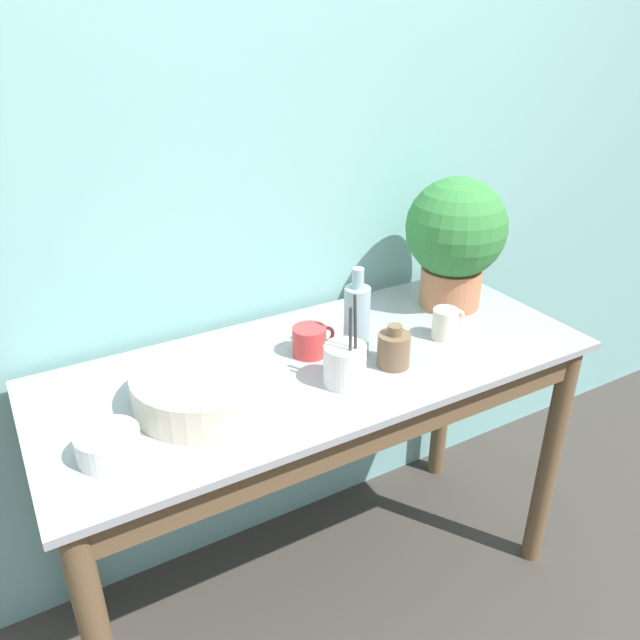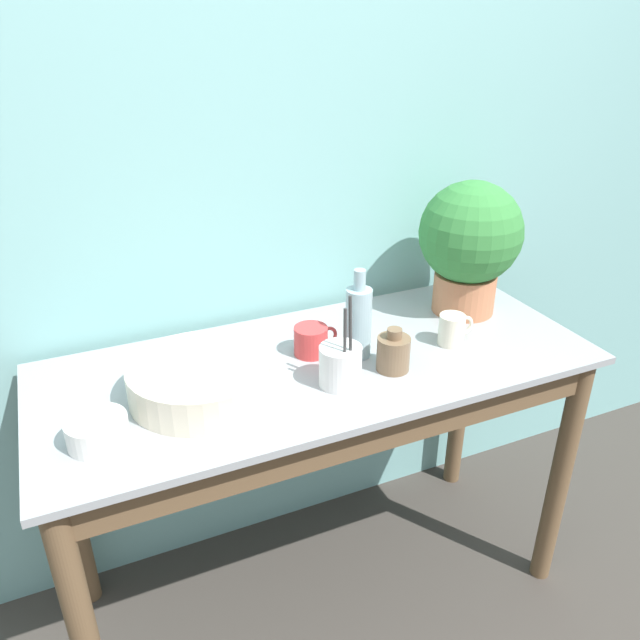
% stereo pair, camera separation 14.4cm
% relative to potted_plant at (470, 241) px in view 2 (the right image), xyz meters
% --- Properties ---
extents(wall_back, '(6.00, 0.05, 2.40)m').
position_rel_potted_plant_xyz_m(wall_back, '(-0.52, 0.25, 0.15)').
color(wall_back, '#7AB2B2').
rests_on(wall_back, ground_plane).
extents(counter_table, '(1.45, 0.60, 0.83)m').
position_rel_potted_plant_xyz_m(counter_table, '(-0.52, -0.13, -0.39)').
color(counter_table, brown).
rests_on(counter_table, ground_plane).
extents(potted_plant, '(0.30, 0.30, 0.40)m').
position_rel_potted_plant_xyz_m(potted_plant, '(0.00, 0.00, 0.00)').
color(potted_plant, '#B7704C').
rests_on(potted_plant, counter_table).
extents(bowl_wash_large, '(0.33, 0.33, 0.09)m').
position_rel_potted_plant_xyz_m(bowl_wash_large, '(-0.84, -0.13, -0.18)').
color(bowl_wash_large, beige).
rests_on(bowl_wash_large, counter_table).
extents(bottle_tall, '(0.07, 0.07, 0.24)m').
position_rel_potted_plant_xyz_m(bottle_tall, '(-0.42, -0.11, -0.12)').
color(bottle_tall, '#93B2BC').
rests_on(bottle_tall, counter_table).
extents(bottle_short, '(0.08, 0.08, 0.11)m').
position_rel_potted_plant_xyz_m(bottle_short, '(-0.37, -0.21, -0.17)').
color(bottle_short, brown).
rests_on(bottle_short, counter_table).
extents(mug_red, '(0.12, 0.09, 0.08)m').
position_rel_potted_plant_xyz_m(mug_red, '(-0.52, -0.06, -0.18)').
color(mug_red, '#C63838').
rests_on(mug_red, counter_table).
extents(mug_cream, '(0.10, 0.07, 0.09)m').
position_rel_potted_plant_xyz_m(mug_cream, '(-0.15, -0.16, -0.18)').
color(mug_cream, beige).
rests_on(mug_cream, counter_table).
extents(bowl_small_enamel_white, '(0.13, 0.13, 0.06)m').
position_rel_potted_plant_xyz_m(bowl_small_enamel_white, '(-1.09, -0.23, -0.19)').
color(bowl_small_enamel_white, silver).
rests_on(bowl_small_enamel_white, counter_table).
extents(utensil_cup, '(0.10, 0.10, 0.24)m').
position_rel_potted_plant_xyz_m(utensil_cup, '(-0.52, -0.23, -0.17)').
color(utensil_cup, silver).
rests_on(utensil_cup, counter_table).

